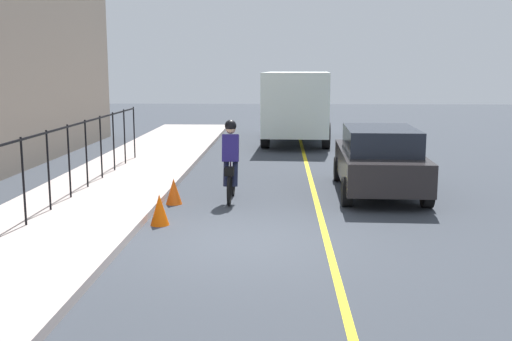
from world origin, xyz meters
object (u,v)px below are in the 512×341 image
box_truck_background (297,103)px  traffic_cone_near (160,210)px  cyclist_lead (231,161)px  patrol_sedan (379,159)px  traffic_cone_far (174,191)px

box_truck_background → traffic_cone_near: 13.48m
cyclist_lead → patrol_sedan: 3.58m
patrol_sedan → traffic_cone_far: patrol_sedan is taller
cyclist_lead → patrol_sedan: (1.04, -3.43, -0.09)m
traffic_cone_near → traffic_cone_far: (1.80, 0.04, -0.01)m
box_truck_background → patrol_sedan: bearing=-167.6°
box_truck_background → traffic_cone_far: (-11.30, 2.98, -1.27)m
patrol_sedan → traffic_cone_far: size_ratio=7.82×
cyclist_lead → box_truck_background: bearing=-8.9°
patrol_sedan → box_truck_background: (9.95, 1.68, 0.73)m
patrol_sedan → box_truck_background: size_ratio=0.65×
box_truck_background → traffic_cone_near: (-13.10, 2.93, -1.25)m
patrol_sedan → traffic_cone_near: bearing=126.1°
patrol_sedan → traffic_cone_near: (-3.15, 4.62, -0.53)m
box_truck_background → traffic_cone_far: size_ratio=11.97×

